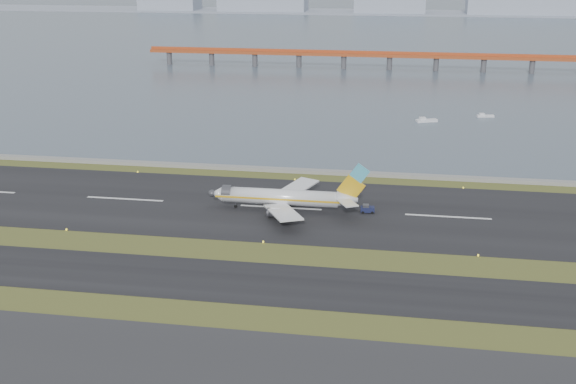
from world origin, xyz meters
TOP-DOWN VIEW (x-y plane):
  - ground at (0.00, 0.00)m, footprint 1000.00×1000.00m
  - taxiway_strip at (0.00, -12.00)m, footprint 1000.00×18.00m
  - runway_strip at (0.00, 30.00)m, footprint 1000.00×45.00m
  - seawall at (0.00, 60.00)m, footprint 1000.00×2.50m
  - bay_water at (0.00, 460.00)m, footprint 1400.00×800.00m
  - red_pier at (20.00, 250.00)m, footprint 260.00×5.00m
  - far_shoreline at (13.62, 620.00)m, footprint 1400.00×80.00m
  - airliner at (1.60, 28.05)m, footprint 38.52×32.89m
  - pushback_tug at (20.97, 29.83)m, footprint 3.44×2.23m
  - workboat_near at (36.72, 130.04)m, footprint 8.12×5.05m
  - workboat_far at (58.78, 141.83)m, footprint 6.65×3.21m

SIDE VIEW (x-z plane):
  - ground at x=0.00m, z-range 0.00..0.00m
  - bay_water at x=0.00m, z-range -0.65..0.65m
  - taxiway_strip at x=0.00m, z-range 0.00..0.10m
  - runway_strip at x=0.00m, z-range 0.00..0.10m
  - workboat_far at x=58.78m, z-range -0.28..1.26m
  - seawall at x=0.00m, z-range 0.00..1.00m
  - workboat_near at x=36.72m, z-range -0.35..1.54m
  - pushback_tug at x=20.97m, z-range -0.03..2.07m
  - airliner at x=1.60m, z-range -2.94..9.86m
  - far_shoreline at x=13.62m, z-range -24.18..36.32m
  - red_pier at x=20.00m, z-range 2.18..12.38m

